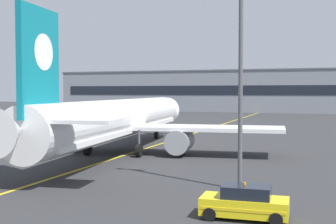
% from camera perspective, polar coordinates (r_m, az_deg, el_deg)
% --- Properties ---
extents(ground_plane, '(400.00, 400.00, 0.00)m').
position_cam_1_polar(ground_plane, '(32.69, -16.08, -8.41)').
color(ground_plane, '#2D2D30').
extents(taxiway_centreline, '(1.84, 180.00, 0.01)m').
position_cam_1_polar(taxiway_centreline, '(59.38, 1.18, -3.37)').
color(taxiway_centreline, yellow).
rests_on(taxiway_centreline, ground).
extents(airliner_foreground, '(32.34, 41.49, 11.65)m').
position_cam_1_polar(airliner_foreground, '(44.96, -6.19, -1.00)').
color(airliner_foreground, white).
rests_on(airliner_foreground, ground).
extents(apron_lamp_post, '(2.24, 0.90, 14.77)m').
position_cam_1_polar(apron_lamp_post, '(28.56, 9.17, 5.61)').
color(apron_lamp_post, '#515156').
rests_on(apron_lamp_post, ground).
extents(service_car_nearest, '(4.29, 2.17, 1.79)m').
position_cam_1_polar(service_car_nearest, '(22.64, 9.70, -11.28)').
color(service_car_nearest, yellow).
rests_on(service_car_nearest, ground).
extents(terminal_building, '(147.62, 12.40, 12.74)m').
position_cam_1_polar(terminal_building, '(137.81, 15.07, 2.60)').
color(terminal_building, gray).
rests_on(terminal_building, ground).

